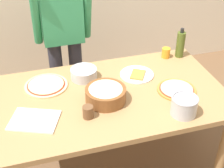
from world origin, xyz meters
name	(u,v)px	position (x,y,z in m)	size (l,w,h in m)	color
ground	(114,166)	(0.00, 0.00, 0.00)	(8.00, 8.00, 0.00)	brown
dining_table	(114,104)	(0.00, 0.00, 0.67)	(1.60, 0.96, 0.76)	#A37A4C
person_cook	(63,31)	(-0.23, 0.76, 0.94)	(0.49, 0.25, 1.62)	#2D2D38
pizza_raw_on_board	(46,85)	(-0.45, 0.23, 0.77)	(0.32, 0.32, 0.02)	beige
pizza_cooked_on_tray	(177,89)	(0.45, -0.09, 0.77)	(0.28, 0.28, 0.02)	#C67A33
plate_with_slice	(137,75)	(0.24, 0.18, 0.77)	(0.26, 0.26, 0.02)	white
popcorn_bowl	(106,93)	(-0.08, -0.06, 0.82)	(0.28, 0.28, 0.11)	brown
mixing_bowl_steel	(84,74)	(-0.16, 0.26, 0.80)	(0.20, 0.20, 0.08)	#B7B7BC
olive_oil_bottle	(180,44)	(0.69, 0.36, 0.87)	(0.07, 0.07, 0.26)	#47561E
steel_pot	(184,106)	(0.37, -0.34, 0.83)	(0.17, 0.17, 0.13)	#B7B7BC
cup_orange	(166,53)	(0.57, 0.38, 0.80)	(0.07, 0.07, 0.09)	orange
cup_small_brown	(88,112)	(-0.23, -0.20, 0.80)	(0.07, 0.07, 0.09)	brown
cutting_board_white	(34,120)	(-0.57, -0.14, 0.77)	(0.30, 0.22, 0.01)	white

